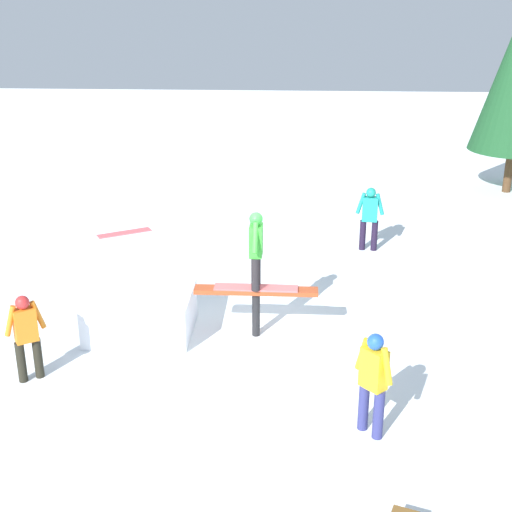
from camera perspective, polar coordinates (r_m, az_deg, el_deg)
ground_plane at (r=12.64m, az=0.00°, el=-6.33°), size 60.00×60.00×0.00m
rail_feature at (r=12.32m, az=0.00°, el=-3.26°), size 2.14×0.29×0.89m
snow_kicker_ramp at (r=12.75m, az=-9.19°, el=-4.51°), size 1.81×1.51×0.75m
main_rider_on_rail at (r=12.00m, az=0.00°, el=0.36°), size 1.44×0.76×1.37m
bystander_teal at (r=16.48m, az=9.08°, el=3.22°), size 0.65×0.25×1.49m
bystander_yellow at (r=9.81m, az=9.35°, el=-9.67°), size 0.50×0.54×1.52m
bystander_orange at (r=11.51m, az=-17.91°, el=-5.91°), size 0.57×0.42×1.42m
loose_snowboard_coral at (r=17.92m, az=-10.50°, el=1.83°), size 1.29×0.91×0.02m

